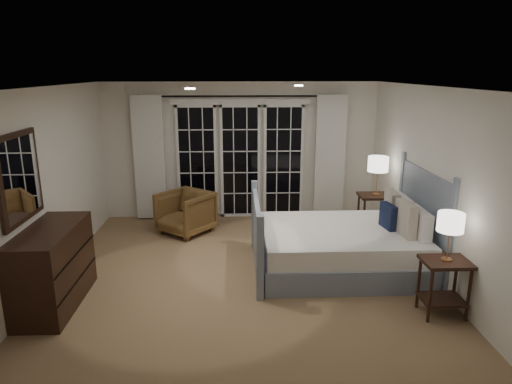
{
  "coord_description": "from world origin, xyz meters",
  "views": [
    {
      "loc": [
        -0.07,
        -5.83,
        2.7
      ],
      "look_at": [
        0.2,
        0.31,
        1.05
      ],
      "focal_mm": 32.0,
      "sensor_mm": 36.0,
      "label": 1
    }
  ],
  "objects_px": {
    "bed": "(344,245)",
    "lamp_right": "(378,164)",
    "nightstand_left": "(444,279)",
    "dresser": "(53,267)",
    "lamp_left": "(451,223)",
    "armchair": "(185,213)",
    "nightstand_right": "(375,208)"
  },
  "relations": [
    {
      "from": "bed",
      "to": "lamp_right",
      "type": "height_order",
      "value": "bed"
    },
    {
      "from": "nightstand_left",
      "to": "dresser",
      "type": "bearing_deg",
      "value": 174.61
    },
    {
      "from": "bed",
      "to": "lamp_left",
      "type": "xyz_separation_m",
      "value": [
        0.83,
        -1.29,
        0.76
      ]
    },
    {
      "from": "nightstand_left",
      "to": "armchair",
      "type": "xyz_separation_m",
      "value": [
        -3.19,
        2.83,
        -0.08
      ]
    },
    {
      "from": "lamp_right",
      "to": "armchair",
      "type": "height_order",
      "value": "lamp_right"
    },
    {
      "from": "armchair",
      "to": "dresser",
      "type": "bearing_deg",
      "value": -78.93
    },
    {
      "from": "nightstand_left",
      "to": "lamp_right",
      "type": "height_order",
      "value": "lamp_right"
    },
    {
      "from": "nightstand_right",
      "to": "bed",
      "type": "bearing_deg",
      "value": -122.39
    },
    {
      "from": "nightstand_left",
      "to": "lamp_left",
      "type": "bearing_deg",
      "value": 0.0
    },
    {
      "from": "nightstand_right",
      "to": "armchair",
      "type": "xyz_separation_m",
      "value": [
        -3.17,
        0.26,
        -0.11
      ]
    },
    {
      "from": "nightstand_left",
      "to": "lamp_right",
      "type": "bearing_deg",
      "value": 90.42
    },
    {
      "from": "lamp_left",
      "to": "dresser",
      "type": "xyz_separation_m",
      "value": [
        -4.47,
        0.42,
        -0.62
      ]
    },
    {
      "from": "dresser",
      "to": "nightstand_right",
      "type": "bearing_deg",
      "value": 25.77
    },
    {
      "from": "lamp_right",
      "to": "armchair",
      "type": "bearing_deg",
      "value": 175.25
    },
    {
      "from": "bed",
      "to": "armchair",
      "type": "bearing_deg",
      "value": 146.86
    },
    {
      "from": "bed",
      "to": "nightstand_right",
      "type": "distance_m",
      "value": 1.52
    },
    {
      "from": "lamp_left",
      "to": "armchair",
      "type": "height_order",
      "value": "lamp_left"
    },
    {
      "from": "lamp_left",
      "to": "dresser",
      "type": "distance_m",
      "value": 4.53
    },
    {
      "from": "lamp_right",
      "to": "dresser",
      "type": "xyz_separation_m",
      "value": [
        -4.45,
        -2.15,
        -0.74
      ]
    },
    {
      "from": "nightstand_left",
      "to": "dresser",
      "type": "height_order",
      "value": "dresser"
    },
    {
      "from": "bed",
      "to": "nightstand_left",
      "type": "relative_size",
      "value": 3.58
    },
    {
      "from": "bed",
      "to": "dresser",
      "type": "relative_size",
      "value": 1.77
    },
    {
      "from": "nightstand_left",
      "to": "nightstand_right",
      "type": "height_order",
      "value": "nightstand_right"
    },
    {
      "from": "armchair",
      "to": "bed",
      "type": "bearing_deg",
      "value": 5.92
    },
    {
      "from": "bed",
      "to": "nightstand_right",
      "type": "relative_size",
      "value": 3.33
    },
    {
      "from": "nightstand_right",
      "to": "dresser",
      "type": "xyz_separation_m",
      "value": [
        -4.45,
        -2.15,
        0.0
      ]
    },
    {
      "from": "nightstand_left",
      "to": "lamp_right",
      "type": "xyz_separation_m",
      "value": [
        -0.02,
        2.57,
        0.78
      ]
    },
    {
      "from": "bed",
      "to": "lamp_left",
      "type": "height_order",
      "value": "bed"
    },
    {
      "from": "lamp_left",
      "to": "dresser",
      "type": "height_order",
      "value": "lamp_left"
    },
    {
      "from": "bed",
      "to": "armchair",
      "type": "distance_m",
      "value": 2.82
    },
    {
      "from": "bed",
      "to": "lamp_right",
      "type": "bearing_deg",
      "value": 57.61
    },
    {
      "from": "lamp_right",
      "to": "lamp_left",
      "type": "bearing_deg",
      "value": -89.58
    }
  ]
}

